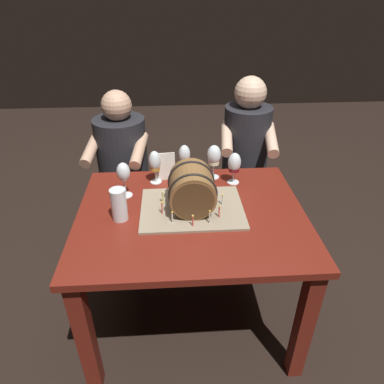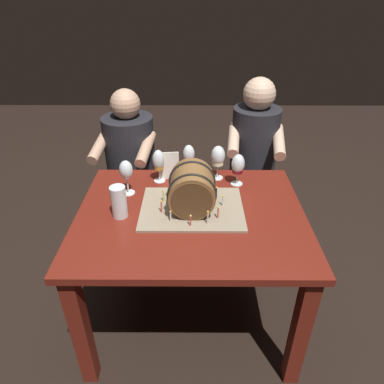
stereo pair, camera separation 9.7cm
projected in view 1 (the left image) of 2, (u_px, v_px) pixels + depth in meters
The scene contains 12 objects.
ground_plane at pixel (191, 313), 2.07m from camera, with size 8.00×8.00×0.00m, color black.
dining_table at pixel (191, 232), 1.75m from camera, with size 1.11×0.88×0.73m.
barrel_cake at pixel (192, 192), 1.65m from camera, with size 0.50×0.38×0.23m.
wine_glass_rose at pixel (184, 156), 1.94m from camera, with size 0.07×0.07×0.19m.
wine_glass_empty at pixel (123, 173), 1.75m from camera, with size 0.07×0.07×0.19m.
wine_glass_amber at pixel (155, 163), 1.87m from camera, with size 0.06×0.06×0.19m.
wine_glass_white at pixel (214, 156), 1.92m from camera, with size 0.08×0.08×0.20m.
wine_glass_red at pixel (234, 164), 1.87m from camera, with size 0.07×0.07×0.18m.
beer_pint at pixel (119, 205), 1.60m from camera, with size 0.07×0.07×0.16m.
menu_card at pixel (165, 167), 1.92m from camera, with size 0.11×0.01×0.16m, color silver.
person_seated_left at pixel (125, 178), 2.41m from camera, with size 0.41×0.50×1.12m.
person_seated_right at pixel (244, 172), 2.45m from camera, with size 0.38×0.48×1.20m.
Camera 1 is at (-0.08, -1.38, 1.70)m, focal length 32.45 mm.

